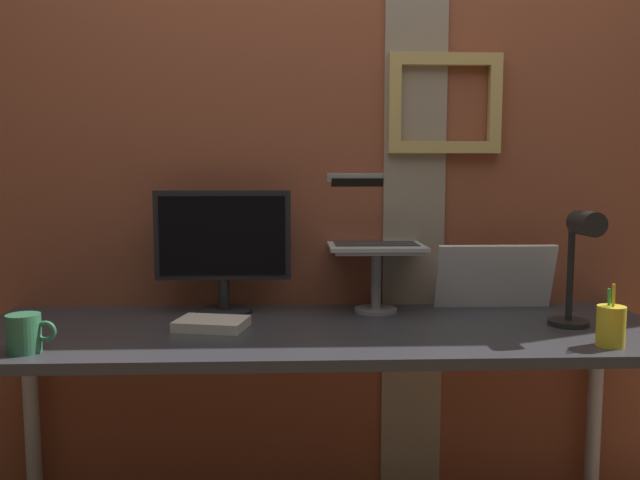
% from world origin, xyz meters
% --- Properties ---
extents(brick_wall_back, '(3.50, 0.16, 2.33)m').
position_xyz_m(brick_wall_back, '(0.00, 0.44, 1.17)').
color(brick_wall_back, brown).
rests_on(brick_wall_back, ground_plane).
extents(desk, '(2.06, 0.66, 0.75)m').
position_xyz_m(desk, '(-0.08, 0.06, 0.68)').
color(desk, '#333338').
rests_on(desk, ground_plane).
extents(monitor, '(0.44, 0.18, 0.40)m').
position_xyz_m(monitor, '(-0.39, 0.26, 0.98)').
color(monitor, black).
rests_on(monitor, desk).
extents(laptop_stand, '(0.28, 0.22, 0.21)m').
position_xyz_m(laptop_stand, '(0.11, 0.27, 0.89)').
color(laptop_stand, gray).
rests_on(laptop_stand, desk).
extents(laptop, '(0.31, 0.29, 0.24)m').
position_xyz_m(laptop, '(0.11, 0.34, 1.03)').
color(laptop, '#ADB2B7').
rests_on(laptop, laptop_stand).
extents(whiteboard_panel, '(0.40, 0.08, 0.22)m').
position_xyz_m(whiteboard_panel, '(0.51, 0.30, 0.86)').
color(whiteboard_panel, white).
rests_on(whiteboard_panel, desk).
extents(desk_lamp, '(0.12, 0.20, 0.35)m').
position_xyz_m(desk_lamp, '(0.66, 0.00, 0.96)').
color(desk_lamp, black).
rests_on(desk_lamp, desk).
extents(pen_cup, '(0.07, 0.07, 0.17)m').
position_xyz_m(pen_cup, '(0.67, -0.17, 0.80)').
color(pen_cup, yellow).
rests_on(pen_cup, desk).
extents(coffee_mug, '(0.12, 0.08, 0.10)m').
position_xyz_m(coffee_mug, '(-0.85, -0.17, 0.80)').
color(coffee_mug, '#33724C').
rests_on(coffee_mug, desk).
extents(paper_clutter_stack, '(0.23, 0.18, 0.03)m').
position_xyz_m(paper_clutter_stack, '(-0.40, 0.06, 0.76)').
color(paper_clutter_stack, silver).
rests_on(paper_clutter_stack, desk).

